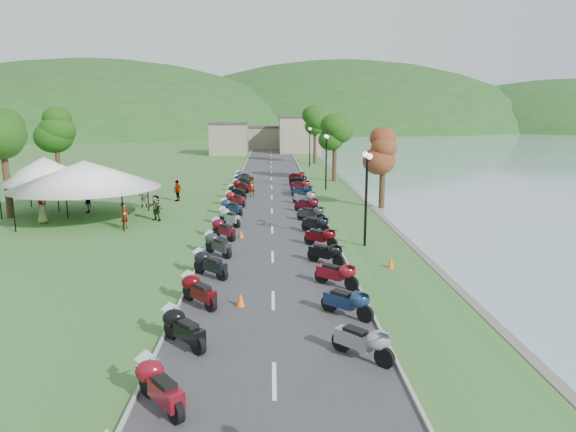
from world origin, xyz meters
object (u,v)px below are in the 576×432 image
object	(u,v)px
pedestrian_b	(144,207)
pedestrian_c	(87,213)
pedestrian_a	(125,229)
vendor_tent_main	(86,191)

from	to	relation	value
pedestrian_b	pedestrian_c	distance (m)	4.11
pedestrian_a	pedestrian_c	size ratio (longest dim) A/B	0.84
vendor_tent_main	pedestrian_b	size ratio (longest dim) A/B	3.91
vendor_tent_main	pedestrian_a	distance (m)	4.53
pedestrian_b	vendor_tent_main	bearing A→B (deg)	69.88
vendor_tent_main	pedestrian_b	world-z (taller)	vendor_tent_main
vendor_tent_main	pedestrian_b	bearing A→B (deg)	61.80
pedestrian_b	pedestrian_a	bearing A→B (deg)	102.66
pedestrian_b	pedestrian_c	xyz separation A→B (m)	(-3.55, -2.07, 0.00)
pedestrian_a	pedestrian_b	distance (m)	7.35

